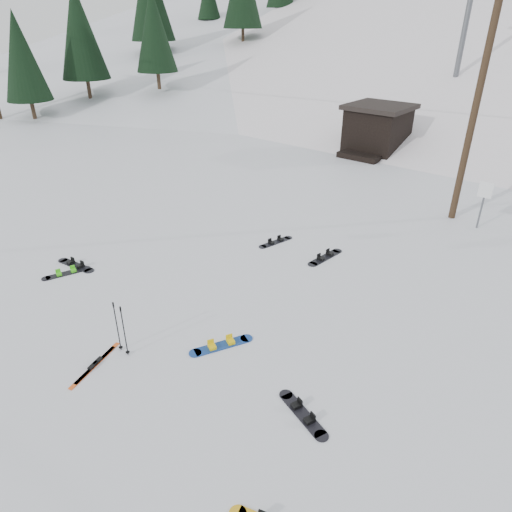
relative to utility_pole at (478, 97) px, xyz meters
The scene contains 15 objects.
ground 14.90m from the utility_pole, 98.13° to the right, with size 200.00×200.00×0.00m, color white.
ridge_left 53.35m from the utility_pole, 138.18° to the left, with size 34.00×85.00×38.00m, color white.
treeline_left 44.65m from the utility_pole, 144.16° to the left, with size 20.00×64.00×10.00m, color black, non-canonical shape.
utility_pole is the anchor object (origin of this frame).
trail_sign 3.60m from the utility_pole, 21.04° to the right, with size 0.50×0.09×1.85m.
lift_hut 10.40m from the utility_pole, 135.24° to the left, with size 3.40×4.10×2.75m.
lift_tower_near 17.38m from the utility_pole, 110.56° to the left, with size 2.20×0.36×8.00m.
hero_snowboard 12.85m from the utility_pole, 97.35° to the right, with size 0.90×1.54×0.12m.
hero_skis 15.39m from the utility_pole, 103.08° to the right, with size 0.64×1.66×0.09m.
ski_poles 14.49m from the utility_pole, 103.27° to the right, with size 0.38×0.10×1.39m.
board_scatter_a 15.16m from the utility_pole, 123.80° to the right, with size 1.61×0.48×0.11m.
board_scatter_b 8.90m from the utility_pole, 122.32° to the right, with size 0.54×1.46×0.10m.
board_scatter_c 15.42m from the utility_pole, 121.99° to the right, with size 0.67×1.44×0.11m.
board_scatter_d 13.30m from the utility_pole, 84.09° to the right, with size 1.48×0.72×0.11m.
board_scatter_f 8.07m from the utility_pole, 108.18° to the right, with size 0.44×1.67×0.12m.
Camera 1 is at (6.88, -4.19, 7.31)m, focal length 32.00 mm.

